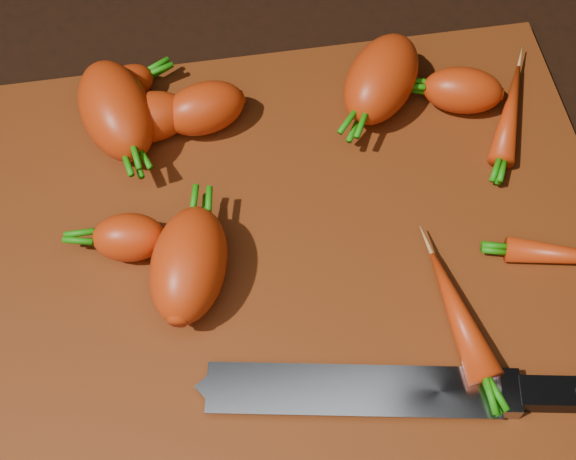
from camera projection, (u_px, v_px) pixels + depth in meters
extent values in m
cube|color=black|center=(290.00, 264.00, 0.62)|extent=(2.00, 2.00, 0.01)
cube|color=maroon|center=(290.00, 257.00, 0.61)|extent=(0.50, 0.40, 0.01)
ellipsoid|color=#C1320A|center=(150.00, 117.00, 0.64)|extent=(0.07, 0.05, 0.04)
ellipsoid|color=#C1320A|center=(129.00, 237.00, 0.59)|extent=(0.06, 0.04, 0.04)
ellipsoid|color=#C1320A|center=(116.00, 110.00, 0.64)|extent=(0.08, 0.11, 0.06)
ellipsoid|color=#C1320A|center=(189.00, 264.00, 0.57)|extent=(0.08, 0.10, 0.05)
ellipsoid|color=#C1320A|center=(204.00, 108.00, 0.65)|extent=(0.07, 0.06, 0.04)
ellipsoid|color=#C1320A|center=(127.00, 85.00, 0.67)|extent=(0.06, 0.05, 0.03)
ellipsoid|color=#C1320A|center=(463.00, 90.00, 0.66)|extent=(0.07, 0.05, 0.04)
ellipsoid|color=#C1320A|center=(510.00, 112.00, 0.66)|extent=(0.06, 0.10, 0.02)
ellipsoid|color=#C1320A|center=(458.00, 314.00, 0.57)|extent=(0.04, 0.10, 0.03)
ellipsoid|color=#C1320A|center=(381.00, 79.00, 0.65)|extent=(0.10, 0.11, 0.05)
cube|color=gray|center=(206.00, 387.00, 0.54)|extent=(0.20, 0.07, 0.00)
cube|color=gray|center=(362.00, 390.00, 0.54)|extent=(0.02, 0.03, 0.01)
cube|color=black|center=(454.00, 392.00, 0.54)|extent=(0.12, 0.04, 0.02)
cylinder|color=#B2B2B7|center=(431.00, 388.00, 0.54)|extent=(0.01, 0.01, 0.00)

